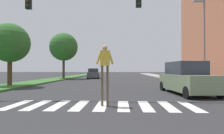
# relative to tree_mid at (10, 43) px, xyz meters

# --- Properties ---
(ground_plane) EXTENTS (140.00, 140.00, 0.00)m
(ground_plane) POSITION_rel_tree_mid_xyz_m (8.58, 16.38, -3.72)
(ground_plane) COLOR #2D2D30
(crosswalk) EXTENTS (7.65, 2.20, 0.01)m
(crosswalk) POSITION_rel_tree_mid_xyz_m (8.58, -7.50, -3.72)
(crosswalk) COLOR silver
(crosswalk) RESTS_ON ground_plane
(median_strip) EXTENTS (3.15, 64.00, 0.15)m
(median_strip) POSITION_rel_tree_mid_xyz_m (0.03, 14.38, -3.65)
(median_strip) COLOR #386B2D
(median_strip) RESTS_ON ground_plane
(tree_mid) EXTENTS (3.28, 3.28, 5.23)m
(tree_mid) POSITION_rel_tree_mid_xyz_m (0.00, 0.00, 0.00)
(tree_mid) COLOR #4C3823
(tree_mid) RESTS_ON median_strip
(tree_far) EXTENTS (4.31, 4.31, 6.98)m
(tree_far) POSITION_rel_tree_mid_xyz_m (0.53, 12.91, 1.24)
(tree_far) COLOR #4C3823
(tree_far) RESTS_ON median_strip
(sidewalk_right) EXTENTS (3.00, 64.00, 0.15)m
(sidewalk_right) POSITION_rel_tree_mid_xyz_m (17.25, 14.38, -3.65)
(sidewalk_right) COLOR #9E9991
(sidewalk_right) RESTS_ON ground_plane
(traffic_light_gantry) EXTENTS (10.66, 0.30, 6.00)m
(traffic_light_gantry) POSITION_rel_tree_mid_xyz_m (4.56, -5.58, 0.71)
(traffic_light_gantry) COLOR gold
(traffic_light_gantry) RESTS_ON median_strip
(street_lamp_right) EXTENTS (1.02, 0.24, 7.50)m
(street_lamp_right) POSITION_rel_tree_mid_xyz_m (16.65, 1.45, 0.87)
(street_lamp_right) COLOR slate
(street_lamp_right) RESTS_ON sidewalk_right
(pedestrian_performer) EXTENTS (0.75, 0.30, 2.49)m
(pedestrian_performer) POSITION_rel_tree_mid_xyz_m (8.72, -7.53, -2.06)
(pedestrian_performer) COLOR brown
(pedestrian_performer) RESTS_ON ground_plane
(suv_crossing) EXTENTS (2.42, 4.78, 1.97)m
(suv_crossing) POSITION_rel_tree_mid_xyz_m (13.40, -3.58, -2.79)
(suv_crossing) COLOR gray
(suv_crossing) RESTS_ON ground_plane
(sedan_midblock) EXTENTS (2.28, 4.66, 1.64)m
(sedan_midblock) POSITION_rel_tree_mid_xyz_m (4.86, 15.11, -2.96)
(sedan_midblock) COLOR #474C51
(sedan_midblock) RESTS_ON ground_plane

